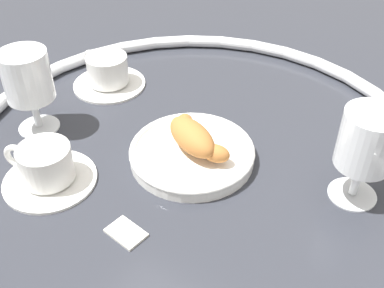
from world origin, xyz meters
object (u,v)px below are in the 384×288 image
Objects in this scene: pastry_plate at (192,153)px; croissant_large at (194,137)px; coffee_cup_near at (108,73)px; juice_glass_right at (367,144)px; juice_glass_left at (27,79)px; sugar_packet at (126,232)px; coffee_cup_far at (46,168)px.

pastry_plate is 1.56× the size of croissant_large.
juice_glass_right is at bearing -5.63° from coffee_cup_near.
juice_glass_left is at bearing -165.32° from croissant_large.
sugar_packet is (0.00, -0.17, -0.04)m from croissant_large.
juice_glass_right is at bearing 54.08° from sugar_packet.
sugar_packet is (0.16, -0.02, -0.02)m from coffee_cup_far.
coffee_cup_far is at bearing -151.87° from juice_glass_right.
juice_glass_left reaches higher than coffee_cup_far.
coffee_cup_far is (0.10, -0.25, 0.00)m from coffee_cup_near.
pastry_plate reaches higher than sugar_packet.
pastry_plate is 0.17m from sugar_packet.
coffee_cup_near is 0.18m from juice_glass_left.
croissant_large is 0.88× the size of juice_glass_left.
coffee_cup_far is 0.97× the size of juice_glass_left.
croissant_large is at bearing 14.68° from juice_glass_left.
pastry_plate is 1.37× the size of juice_glass_left.
croissant_large is at bearing -21.41° from coffee_cup_near.
coffee_cup_far is 0.44m from juice_glass_right.
juice_glass_left is (-0.26, -0.07, 0.05)m from croissant_large.
juice_glass_right is at bearing 12.31° from croissant_large.
juice_glass_right is at bearing 12.91° from pastry_plate.
coffee_cup_far is 2.72× the size of sugar_packet.
juice_glass_left is at bearing 142.00° from coffee_cup_far.
coffee_cup_far is 0.97× the size of juice_glass_right.
croissant_large is at bearing -167.69° from juice_glass_right.
croissant_large reaches higher than coffee_cup_far.
juice_glass_left is at bearing -166.43° from juice_glass_right.
pastry_plate is 0.27m from coffee_cup_near.
juice_glass_left is at bearing -94.15° from coffee_cup_near.
pastry_plate is 1.41× the size of coffee_cup_far.
juice_glass_right is (0.23, 0.05, 0.05)m from croissant_large.
pastry_plate is 0.21m from coffee_cup_far.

